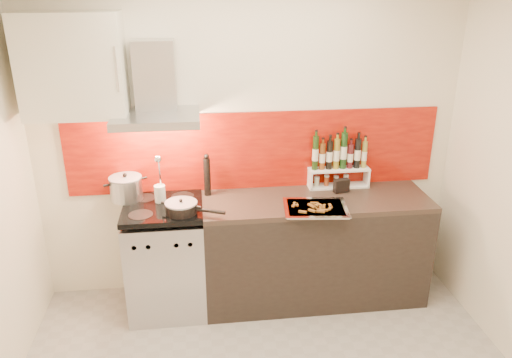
{
  "coord_description": "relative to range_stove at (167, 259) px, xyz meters",
  "views": [
    {
      "loc": [
        -0.41,
        -2.41,
        2.51
      ],
      "look_at": [
        0.0,
        0.95,
        1.15
      ],
      "focal_mm": 35.0,
      "sensor_mm": 36.0,
      "label": 1
    }
  ],
  "objects": [
    {
      "name": "baking_tray",
      "position": [
        1.14,
        -0.2,
        0.47
      ],
      "size": [
        0.51,
        0.42,
        0.03
      ],
      "color": "silver",
      "rests_on": "counter"
    },
    {
      "name": "range_stove",
      "position": [
        0.0,
        0.0,
        0.0
      ],
      "size": [
        0.6,
        0.6,
        0.91
      ],
      "color": "#B7B7BA",
      "rests_on": "ground"
    },
    {
      "name": "utensil_jar",
      "position": [
        -0.02,
        0.07,
        0.58
      ],
      "size": [
        0.09,
        0.13,
        0.41
      ],
      "color": "silver",
      "rests_on": "range_stove"
    },
    {
      "name": "counter",
      "position": [
        1.2,
        0.0,
        0.01
      ],
      "size": [
        1.8,
        0.6,
        0.9
      ],
      "color": "black",
      "rests_on": "ground"
    },
    {
      "name": "step_shelf",
      "position": [
        1.43,
        0.22,
        0.67
      ],
      "size": [
        0.5,
        0.14,
        0.47
      ],
      "color": "white",
      "rests_on": "counter"
    },
    {
      "name": "range_hood",
      "position": [
        0.0,
        0.14,
        1.3
      ],
      "size": [
        0.62,
        0.5,
        0.61
      ],
      "color": "#B7B7BA",
      "rests_on": "back_wall"
    },
    {
      "name": "back_wall",
      "position": [
        0.7,
        0.3,
        0.86
      ],
      "size": [
        3.4,
        0.02,
        2.6
      ],
      "primitive_type": "cube",
      "color": "silver",
      "rests_on": "ground"
    },
    {
      "name": "upper_cabinet",
      "position": [
        -0.55,
        0.13,
        1.51
      ],
      "size": [
        0.7,
        0.35,
        0.72
      ],
      "primitive_type": "cube",
      "color": "silver",
      "rests_on": "back_wall"
    },
    {
      "name": "saute_pan",
      "position": [
        0.15,
        -0.15,
        0.51
      ],
      "size": [
        0.44,
        0.27,
        0.11
      ],
      "color": "black",
      "rests_on": "range_stove"
    },
    {
      "name": "stock_pot",
      "position": [
        -0.28,
        0.16,
        0.56
      ],
      "size": [
        0.25,
        0.25,
        0.22
      ],
      "color": "#B7B7BA",
      "rests_on": "range_stove"
    },
    {
      "name": "backsplash",
      "position": [
        0.75,
        0.29,
        0.78
      ],
      "size": [
        3.0,
        0.02,
        0.64
      ],
      "primitive_type": "cube",
      "color": "maroon",
      "rests_on": "back_wall"
    },
    {
      "name": "caddy_box",
      "position": [
        1.43,
        0.1,
        0.52
      ],
      "size": [
        0.13,
        0.08,
        0.11
      ],
      "primitive_type": "cube",
      "rotation": [
        0.0,
        0.0,
        0.23
      ],
      "color": "black",
      "rests_on": "counter"
    },
    {
      "name": "pepper_mill",
      "position": [
        0.35,
        0.18,
        0.63
      ],
      "size": [
        0.05,
        0.05,
        0.35
      ],
      "color": "black",
      "rests_on": "counter"
    }
  ]
}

